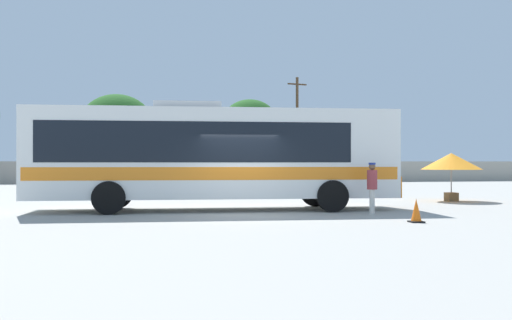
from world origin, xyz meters
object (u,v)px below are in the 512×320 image
object	(u,v)px
coach_bus_white_orange	(210,153)
parked_car_second_dark_blue	(152,174)
attendant_by_bus_door	(372,185)
vendor_umbrella_near_gate_orange	(451,162)
parked_car_rightmost_red	(326,174)
roadside_tree_midright	(224,129)
parked_car_third_maroon	(248,174)
utility_pole_near	(297,127)
parked_car_leftmost_red	(68,175)
roadside_tree_right	(250,124)
traffic_cone_on_apron	(416,211)
roadside_tree_midleft	(117,125)

from	to	relation	value
coach_bus_white_orange	parked_car_second_dark_blue	xyz separation A→B (m)	(-1.88, 21.09, -1.14)
attendant_by_bus_door	vendor_umbrella_near_gate_orange	xyz separation A→B (m)	(5.44, 4.93, 0.72)
coach_bus_white_orange	vendor_umbrella_near_gate_orange	bearing A→B (deg)	14.44
vendor_umbrella_near_gate_orange	parked_car_second_dark_blue	xyz separation A→B (m)	(-12.18, 18.44, -0.84)
attendant_by_bus_door	parked_car_rightmost_red	distance (m)	24.21
parked_car_second_dark_blue	roadside_tree_midright	world-z (taller)	roadside_tree_midright
parked_car_third_maroon	attendant_by_bus_door	bearing A→B (deg)	-90.23
attendant_by_bus_door	vendor_umbrella_near_gate_orange	world-z (taller)	vendor_umbrella_near_gate_orange
attendant_by_bus_door	parked_car_third_maroon	distance (m)	24.01
utility_pole_near	roadside_tree_midright	bearing A→B (deg)	159.97
coach_bus_white_orange	parked_car_leftmost_red	bearing A→B (deg)	109.20
attendant_by_bus_door	roadside_tree_right	world-z (taller)	roadside_tree_right
parked_car_leftmost_red	parked_car_third_maroon	size ratio (longest dim) A/B	1.00
attendant_by_bus_door	traffic_cone_on_apron	size ratio (longest dim) A/B	2.51
traffic_cone_on_apron	roadside_tree_midright	bearing A→B (deg)	91.06
attendant_by_bus_door	coach_bus_white_orange	bearing A→B (deg)	154.80
coach_bus_white_orange	parked_car_rightmost_red	world-z (taller)	coach_bus_white_orange
coach_bus_white_orange	utility_pole_near	size ratio (longest dim) A/B	1.38
parked_car_third_maroon	roadside_tree_midright	distance (m)	10.12
coach_bus_white_orange	roadside_tree_right	world-z (taller)	roadside_tree_right
traffic_cone_on_apron	parked_car_leftmost_red	bearing A→B (deg)	115.39
vendor_umbrella_near_gate_orange	parked_car_leftmost_red	bearing A→B (deg)	133.37
utility_pole_near	parked_car_leftmost_red	bearing A→B (deg)	-157.60
vendor_umbrella_near_gate_orange	parked_car_rightmost_red	world-z (taller)	vendor_umbrella_near_gate_orange
coach_bus_white_orange	vendor_umbrella_near_gate_orange	distance (m)	10.63
attendant_by_bus_door	parked_car_second_dark_blue	distance (m)	24.32
parked_car_leftmost_red	traffic_cone_on_apron	size ratio (longest dim) A/B	6.59
parked_car_third_maroon	roadside_tree_right	distance (m)	11.08
coach_bus_white_orange	utility_pole_near	xyz separation A→B (m)	(10.48, 28.86, 2.72)
coach_bus_white_orange	roadside_tree_right	size ratio (longest dim) A/B	1.69
attendant_by_bus_door	roadside_tree_right	distance (m)	34.34
utility_pole_near	traffic_cone_on_apron	size ratio (longest dim) A/B	13.97
parked_car_third_maroon	traffic_cone_on_apron	world-z (taller)	parked_car_third_maroon
utility_pole_near	roadside_tree_midleft	xyz separation A→B (m)	(-15.12, -0.56, -0.08)
parked_car_second_dark_blue	traffic_cone_on_apron	bearing A→B (deg)	-75.07
vendor_umbrella_near_gate_orange	attendant_by_bus_door	bearing A→B (deg)	-137.81
attendant_by_bus_door	utility_pole_near	distance (m)	31.87
attendant_by_bus_door	utility_pole_near	xyz separation A→B (m)	(5.63, 31.14, 3.74)
coach_bus_white_orange	traffic_cone_on_apron	size ratio (longest dim) A/B	19.21
parked_car_third_maroon	parked_car_second_dark_blue	bearing A→B (deg)	-174.72
parked_car_second_dark_blue	utility_pole_near	world-z (taller)	utility_pole_near
traffic_cone_on_apron	roadside_tree_midleft	bearing A→B (deg)	106.25
vendor_umbrella_near_gate_orange	parked_car_rightmost_red	bearing A→B (deg)	88.89
parked_car_leftmost_red	roadside_tree_midleft	size ratio (longest dim) A/B	0.59
traffic_cone_on_apron	roadside_tree_right	bearing A→B (deg)	87.20
attendant_by_bus_door	parked_car_second_dark_blue	bearing A→B (deg)	106.08
parked_car_third_maroon	roadside_tree_midleft	bearing A→B (deg)	145.51
attendant_by_bus_door	utility_pole_near	bearing A→B (deg)	79.75
vendor_umbrella_near_gate_orange	parked_car_second_dark_blue	distance (m)	22.11
attendant_by_bus_door	roadside_tree_midleft	size ratio (longest dim) A/B	0.23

